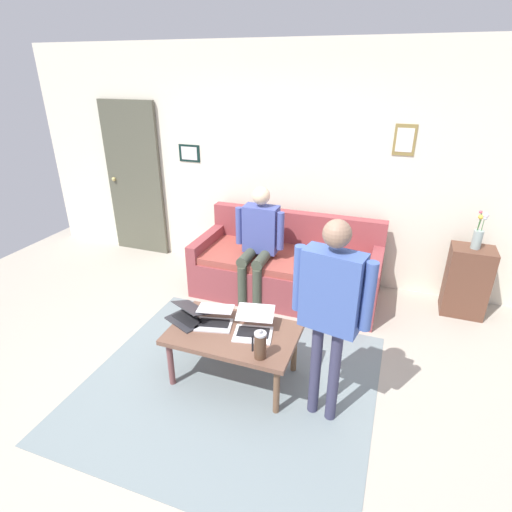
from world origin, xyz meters
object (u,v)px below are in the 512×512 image
at_px(coffee_table, 233,337).
at_px(person_standing, 331,300).
at_px(interior_door, 135,180).
at_px(laptop_left, 254,327).
at_px(couch, 287,269).
at_px(french_press, 260,345).
at_px(person_seated, 258,239).
at_px(laptop_center, 215,319).
at_px(flower_vase, 478,235).
at_px(side_shelf, 467,281).
at_px(laptop_right, 187,316).

relative_size(coffee_table, person_standing, 0.66).
relative_size(interior_door, laptop_left, 4.88).
xyz_separation_m(couch, french_press, (-0.30, 1.78, 0.27)).
xyz_separation_m(french_press, person_seated, (0.57, -1.55, 0.15)).
relative_size(coffee_table, french_press, 4.24).
distance_m(interior_door, laptop_center, 2.93).
distance_m(laptop_center, person_standing, 1.12).
bearing_deg(coffee_table, person_seated, -79.07).
bearing_deg(person_seated, person_standing, 125.12).
bearing_deg(person_seated, flower_vase, -168.23).
height_order(side_shelf, flower_vase, flower_vase).
relative_size(couch, person_seated, 1.61).
height_order(person_standing, person_seated, person_standing).
xyz_separation_m(coffee_table, side_shelf, (-1.91, -1.78, -0.04)).
bearing_deg(couch, flower_vase, -173.26).
bearing_deg(person_standing, couch, -65.74).
relative_size(flower_vase, person_seated, 0.31).
height_order(laptop_right, person_standing, person_standing).
relative_size(laptop_center, person_seated, 0.28).
xyz_separation_m(laptop_center, french_press, (-0.50, 0.28, 0.07)).
bearing_deg(coffee_table, couch, -90.54).
xyz_separation_m(interior_door, laptop_center, (-2.10, 1.98, -0.52)).
xyz_separation_m(coffee_table, laptop_center, (0.19, -0.06, 0.09)).
bearing_deg(coffee_table, laptop_left, -159.25).
bearing_deg(person_seated, laptop_left, 108.08).
height_order(laptop_left, person_seated, person_seated).
height_order(interior_door, laptop_right, interior_door).
relative_size(laptop_left, flower_vase, 1.06).
bearing_deg(flower_vase, person_seated, 11.77).
bearing_deg(laptop_right, side_shelf, -143.08).
bearing_deg(side_shelf, coffee_table, 42.99).
bearing_deg(coffee_table, interior_door, -41.57).
bearing_deg(laptop_center, interior_door, -43.25).
bearing_deg(flower_vase, interior_door, -3.47).
distance_m(couch, laptop_right, 1.61).
xyz_separation_m(interior_door, couch, (-2.31, 0.48, -0.72)).
distance_m(interior_door, couch, 2.46).
distance_m(interior_door, person_seated, 2.18).
xyz_separation_m(laptop_right, person_seated, (-0.17, -1.31, 0.22)).
relative_size(interior_door, coffee_table, 1.97).
height_order(coffee_table, flower_vase, flower_vase).
distance_m(laptop_left, laptop_center, 0.35).
xyz_separation_m(couch, person_seated, (0.27, 0.23, 0.42)).
bearing_deg(couch, side_shelf, -173.32).
height_order(interior_door, person_standing, interior_door).
distance_m(coffee_table, person_seated, 1.39).
xyz_separation_m(flower_vase, person_seated, (2.16, 0.45, -0.17)).
bearing_deg(laptop_center, coffee_table, 163.60).
bearing_deg(side_shelf, laptop_right, 36.92).
height_order(coffee_table, laptop_center, laptop_center).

